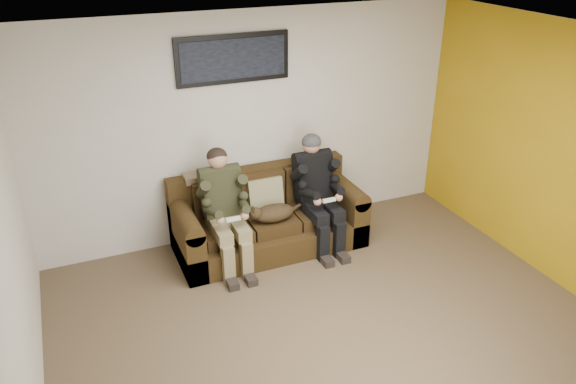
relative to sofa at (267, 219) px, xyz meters
name	(u,v)px	position (x,y,z in m)	size (l,w,h in m)	color
floor	(341,339)	(0.02, -1.83, -0.33)	(5.00, 5.00, 0.00)	brown
ceiling	(357,50)	(0.02, -1.83, 2.27)	(5.00, 5.00, 0.00)	silver
wall_back	(253,127)	(0.02, 0.42, 0.97)	(5.00, 5.00, 0.00)	beige
wall_left	(8,283)	(-2.48, -1.83, 0.97)	(4.50, 4.50, 0.00)	beige
accent_wall_right	(576,165)	(2.51, -1.83, 0.97)	(4.50, 4.50, 0.00)	#AF8711
sofa	(267,219)	(0.00, 0.00, 0.00)	(2.12, 0.91, 0.87)	#372610
throw_pillow	(265,195)	(0.00, 0.04, 0.29)	(0.40, 0.12, 0.39)	#91885F
throw_blanket	(203,176)	(-0.64, 0.27, 0.54)	(0.43, 0.21, 0.08)	gray
person_left	(224,204)	(-0.54, -0.18, 0.39)	(0.51, 0.87, 1.28)	#8C7E57
person_right	(317,186)	(0.54, -0.18, 0.39)	(0.51, 0.86, 1.29)	black
cat	(272,213)	(-0.02, -0.24, 0.20)	(0.66, 0.26, 0.24)	#44321A
framed_poster	(233,59)	(-0.20, 0.39, 1.77)	(1.25, 0.05, 0.52)	black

